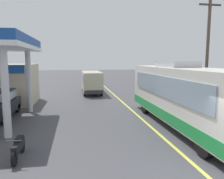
# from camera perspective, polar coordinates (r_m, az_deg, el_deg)

# --- Properties ---
(ground) EXTENTS (120.00, 120.00, 0.00)m
(ground) POSITION_cam_1_polar(r_m,az_deg,el_deg) (26.21, -0.43, -0.53)
(ground) COLOR #424247
(lane_divider_stripe) EXTENTS (0.16, 50.00, 0.01)m
(lane_divider_stripe) POSITION_cam_1_polar(r_m,az_deg,el_deg) (21.35, 1.72, -2.40)
(lane_divider_stripe) COLOR #D8CC4C
(lane_divider_stripe) RESTS_ON ground
(coach_bus_main) EXTENTS (2.60, 11.04, 3.69)m
(coach_bus_main) POSITION_cam_1_polar(r_m,az_deg,el_deg) (12.83, 18.13, -1.73)
(coach_bus_main) COLOR silver
(coach_bus_main) RESTS_ON ground
(minibus_opposing_lane) EXTENTS (2.04, 6.13, 2.44)m
(minibus_opposing_lane) POSITION_cam_1_polar(r_m,az_deg,el_deg) (24.89, -5.40, 2.42)
(minibus_opposing_lane) COLOR #BFB799
(minibus_opposing_lane) RESTS_ON ground
(motorcycle_parked_forecourt) EXTENTS (0.55, 1.80, 0.92)m
(motorcycle_parked_forecourt) POSITION_cam_1_polar(r_m,az_deg,el_deg) (9.28, -23.30, -13.71)
(motorcycle_parked_forecourt) COLOR black
(motorcycle_parked_forecourt) RESTS_ON ground
(utility_pole_roadside) EXTENTS (1.80, 0.24, 8.52)m
(utility_pole_roadside) POSITION_cam_1_polar(r_m,az_deg,el_deg) (18.78, 23.70, 9.20)
(utility_pole_roadside) COLOR brown
(utility_pole_roadside) RESTS_ON ground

